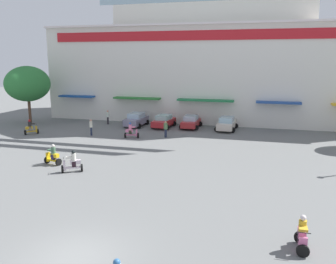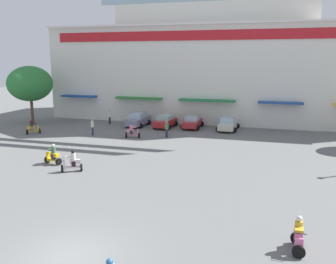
# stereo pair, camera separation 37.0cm
# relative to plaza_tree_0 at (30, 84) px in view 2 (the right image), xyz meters

# --- Properties ---
(ground_plane) EXTENTS (128.00, 128.00, 0.00)m
(ground_plane) POSITION_rel_plaza_tree_0_xyz_m (20.79, -12.80, -4.78)
(ground_plane) COLOR slate
(colonial_building) EXTENTS (41.17, 18.35, 23.31)m
(colonial_building) POSITION_rel_plaza_tree_0_xyz_m (20.79, 10.88, 5.07)
(colonial_building) COLOR silver
(colonial_building) RESTS_ON ground
(plaza_tree_0) EXTENTS (5.15, 5.63, 6.90)m
(plaza_tree_0) POSITION_rel_plaza_tree_0_xyz_m (0.00, 0.00, 0.00)
(plaza_tree_0) COLOR brown
(plaza_tree_0) RESTS_ON ground
(parked_car_0) EXTENTS (2.37, 4.08, 1.57)m
(parked_car_0) POSITION_rel_plaza_tree_0_xyz_m (13.24, 1.50, -4.00)
(parked_car_0) COLOR gray
(parked_car_0) RESTS_ON ground
(parked_car_1) EXTENTS (2.41, 4.05, 1.45)m
(parked_car_1) POSITION_rel_plaza_tree_0_xyz_m (16.54, 1.59, -4.05)
(parked_car_1) COLOR #B62429
(parked_car_1) RESTS_ON ground
(parked_car_2) EXTENTS (2.23, 3.85, 1.44)m
(parked_car_2) POSITION_rel_plaza_tree_0_xyz_m (19.62, 2.08, -4.06)
(parked_car_2) COLOR #A92629
(parked_car_2) RESTS_ON ground
(parked_car_3) EXTENTS (2.35, 4.15, 1.48)m
(parked_car_3) POSITION_rel_plaza_tree_0_xyz_m (23.65, 1.92, -4.04)
(parked_car_3) COLOR beige
(parked_car_3) RESTS_ON ground
(scooter_rider_0) EXTENTS (1.50, 0.84, 1.59)m
(scooter_rider_0) POSITION_rel_plaza_tree_0_xyz_m (14.96, -4.54, -4.12)
(scooter_rider_0) COLOR black
(scooter_rider_0) RESTS_ON ground
(scooter_rider_1) EXTENTS (1.43, 0.84, 1.56)m
(scooter_rider_1) POSITION_rel_plaza_tree_0_xyz_m (12.64, -14.68, -4.13)
(scooter_rider_1) COLOR black
(scooter_rider_1) RESTS_ON ground
(scooter_rider_2) EXTENTS (0.53, 1.31, 1.49)m
(scooter_rider_2) POSITION_rel_plaza_tree_0_xyz_m (29.54, -22.70, -4.17)
(scooter_rider_2) COLOR black
(scooter_rider_2) RESTS_ON ground
(scooter_rider_3) EXTENTS (1.32, 1.38, 1.57)m
(scooter_rider_3) POSITION_rel_plaza_tree_0_xyz_m (4.26, -5.72, -4.13)
(scooter_rider_3) COLOR black
(scooter_rider_3) RESTS_ON ground
(scooter_rider_6) EXTENTS (1.51, 1.17, 1.55)m
(scooter_rider_6) POSITION_rel_plaza_tree_0_xyz_m (14.99, -15.92, -4.14)
(scooter_rider_6) COLOR black
(scooter_rider_6) RESTS_ON ground
(pedestrian_0) EXTENTS (0.38, 0.38, 1.70)m
(pedestrian_0) POSITION_rel_plaza_tree_0_xyz_m (10.57, -4.55, -3.79)
(pedestrian_0) COLOR #222B44
(pedestrian_0) RESTS_ON ground
(pedestrian_1) EXTENTS (0.55, 0.55, 1.63)m
(pedestrian_1) POSITION_rel_plaza_tree_0_xyz_m (18.18, -3.35, -3.86)
(pedestrian_1) COLOR #20273D
(pedestrian_1) RESTS_ON ground
(pedestrian_3) EXTENTS (0.44, 0.44, 1.68)m
(pedestrian_3) POSITION_rel_plaza_tree_0_xyz_m (9.49, 1.81, -3.82)
(pedestrian_3) COLOR black
(pedestrian_3) RESTS_ON ground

